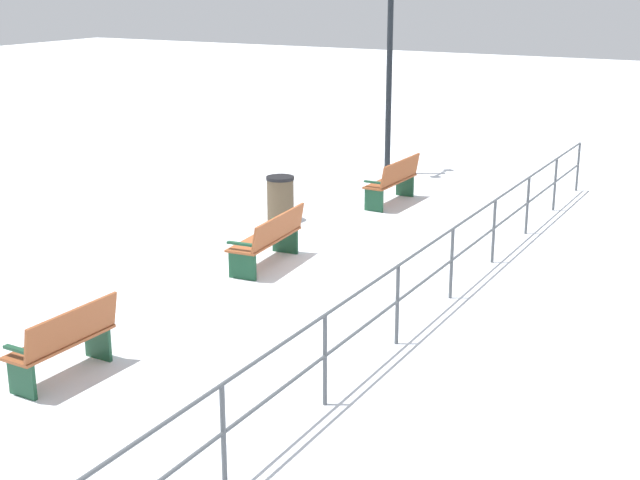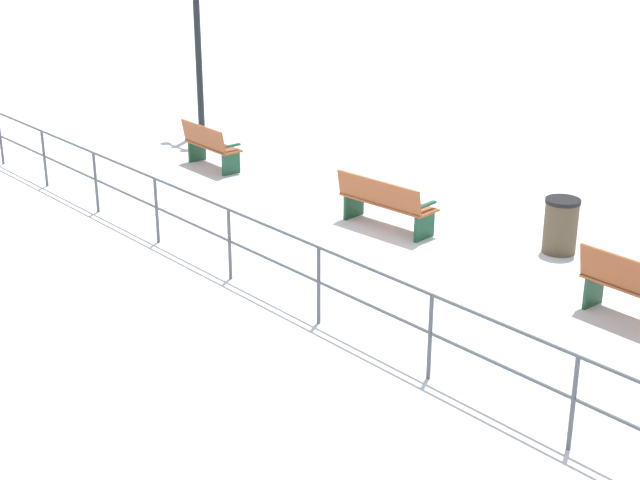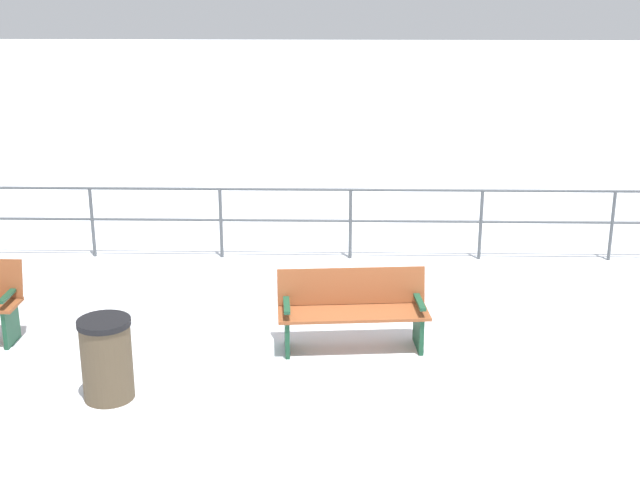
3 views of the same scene
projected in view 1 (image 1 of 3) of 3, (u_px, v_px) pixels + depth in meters
ground_plane at (270, 266)px, 14.40m from camera, size 80.00×80.00×0.00m
bench_nearest at (394, 180)px, 18.15m from camera, size 0.53×1.68×0.94m
bench_second at (269, 238)px, 14.27m from camera, size 0.71×1.74×0.88m
bench_third at (65, 341)px, 10.27m from camera, size 0.53×1.40×0.89m
lamppost_near at (390, 31)px, 20.15m from camera, size 0.27×1.11×4.95m
waterfront_railing at (452, 251)px, 12.77m from camera, size 0.05×15.35×1.07m
trash_bin at (280, 198)px, 16.96m from camera, size 0.53×0.53×0.85m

